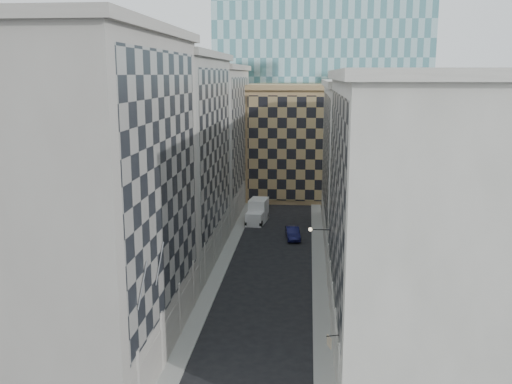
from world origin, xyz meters
The scene contains 14 objects.
sidewalk_west centered at (-5.25, 30.00, 0.07)m, with size 1.50×100.00×0.15m, color gray.
sidewalk_east centered at (5.25, 30.00, 0.07)m, with size 1.50×100.00×0.15m, color gray.
bldg_left_a centered at (-10.88, 11.00, 11.82)m, with size 10.80×22.80×23.70m.
bldg_left_b centered at (-10.88, 33.00, 11.32)m, with size 10.80×22.80×22.70m.
bldg_left_c centered at (-10.88, 55.00, 10.83)m, with size 10.80×22.80×21.70m.
bldg_right_a centered at (10.88, 15.00, 10.32)m, with size 10.80×26.80×20.70m.
bldg_right_b centered at (10.89, 42.00, 9.85)m, with size 10.80×28.80×19.70m.
tan_block centered at (2.00, 67.90, 9.44)m, with size 16.80×14.80×18.80m.
church_tower centered at (0.00, 82.00, 26.95)m, with size 7.20×7.20×51.50m.
flagpoles_left centered at (-5.90, 6.00, 8.00)m, with size 0.10×6.33×2.33m.
bracket_lamp centered at (4.38, 24.00, 6.20)m, with size 1.98×0.36×0.36m.
box_truck centered at (-3.06, 49.88, 1.37)m, with size 2.94×5.97×3.16m.
dark_car centered at (2.11, 41.83, 0.76)m, with size 1.62×4.64×1.53m, color #10123E.
shop_sign centered at (5.42, 6.08, 3.83)m, with size 0.80×0.70×0.80m.
Camera 1 is at (3.84, -27.57, 20.36)m, focal length 40.00 mm.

